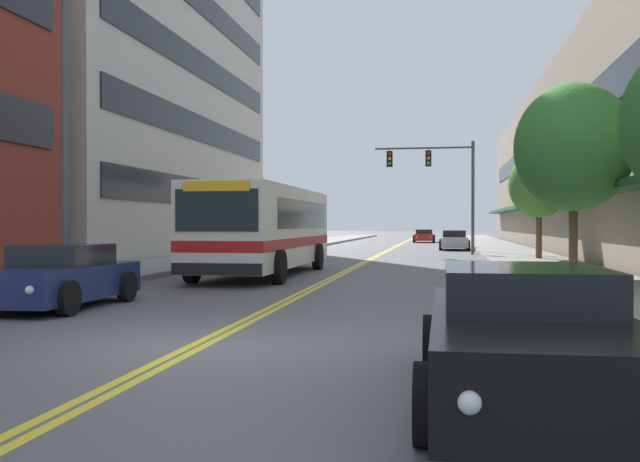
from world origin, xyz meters
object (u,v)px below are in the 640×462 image
car_navy_parked_left_near (60,278)px  car_black_parked_right_foreground (526,339)px  street_tree_right_mid (574,148)px  city_bus (266,226)px  car_red_moving_lead (424,236)px  street_lamp_left_near (74,95)px  car_charcoal_parked_left_far (277,248)px  street_tree_right_far (539,185)px  traffic_signal_mast (439,174)px  car_silver_parked_right_mid (454,241)px

car_navy_parked_left_near → car_black_parked_right_foreground: 10.93m
street_tree_right_mid → city_bus: bearing=173.5°
city_bus → street_tree_right_mid: size_ratio=1.84×
car_black_parked_right_foreground → car_red_moving_lead: size_ratio=1.09×
street_lamp_left_near → street_tree_right_mid: 14.41m
car_charcoal_parked_left_far → street_lamp_left_near: size_ratio=0.55×
car_black_parked_right_foreground → street_tree_right_far: street_tree_right_far is taller
car_red_moving_lead → street_lamp_left_near: (-6.91, -51.49, 4.20)m
traffic_signal_mast → street_tree_right_far: size_ratio=1.33×
street_tree_right_mid → street_tree_right_far: (0.40, 10.88, -0.56)m
car_charcoal_parked_left_far → traffic_signal_mast: 11.80m
street_tree_right_mid → street_tree_right_far: bearing=87.9°
traffic_signal_mast → street_tree_right_far: 9.06m
street_tree_right_far → city_bus: bearing=-136.7°
car_silver_parked_right_mid → street_tree_right_far: street_tree_right_far is taller
street_tree_right_far → car_charcoal_parked_left_far: bearing=-178.6°
car_black_parked_right_foreground → traffic_signal_mast: (-0.97, 34.17, 3.95)m
car_black_parked_right_foreground → street_lamp_left_near: size_ratio=0.60×
street_tree_right_mid → street_tree_right_far: 10.90m
car_red_moving_lead → car_charcoal_parked_left_far: bearing=-100.3°
car_charcoal_parked_left_far → street_tree_right_mid: size_ratio=0.76×
car_silver_parked_right_mid → street_lamp_left_near: 34.44m
street_lamp_left_near → street_tree_right_far: bearing=54.5°
car_charcoal_parked_left_far → street_tree_right_mid: 16.17m
car_black_parked_right_foreground → car_charcoal_parked_left_far: bearing=108.2°
car_charcoal_parked_left_far → car_silver_parked_right_mid: size_ratio=0.91×
car_red_moving_lead → car_black_parked_right_foreground: bearing=-87.7°
car_black_parked_right_foreground → car_silver_parked_right_mid: size_ratio=1.00×
car_charcoal_parked_left_far → street_tree_right_mid: bearing=-42.1°
car_black_parked_right_foreground → street_tree_right_mid: street_tree_right_mid is taller
car_navy_parked_left_near → car_black_parked_right_foreground: size_ratio=0.87×
street_tree_right_mid → street_tree_right_far: size_ratio=1.21×
car_navy_parked_left_near → car_charcoal_parked_left_far: car_navy_parked_left_near is taller
car_charcoal_parked_left_far → car_red_moving_lead: (6.15, 33.75, -0.00)m
city_bus → street_tree_right_mid: 10.28m
street_lamp_left_near → street_tree_right_mid: (12.48, 7.16, -0.71)m
city_bus → car_black_parked_right_foreground: (6.78, -16.66, -1.04)m
car_red_moving_lead → street_tree_right_far: 34.10m
car_charcoal_parked_left_far → car_silver_parked_right_mid: bearing=60.4°
car_red_moving_lead → car_navy_parked_left_near: bearing=-96.7°
car_red_moving_lead → street_lamp_left_near: bearing=-97.6°
car_black_parked_right_foreground → car_red_moving_lead: (-2.42, 59.84, -0.06)m
car_red_moving_lead → street_tree_right_mid: 44.81m
car_silver_parked_right_mid → street_tree_right_far: 15.53m
car_silver_parked_right_mid → street_lamp_left_near: bearing=-105.9°
car_navy_parked_left_near → car_black_parked_right_foreground: bearing=-37.2°
street_lamp_left_near → traffic_signal_mast: bearing=72.1°
car_charcoal_parked_left_far → traffic_signal_mast: traffic_signal_mast is taller
car_silver_parked_right_mid → street_lamp_left_near: size_ratio=0.60×
car_navy_parked_left_near → street_lamp_left_near: bearing=109.5°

